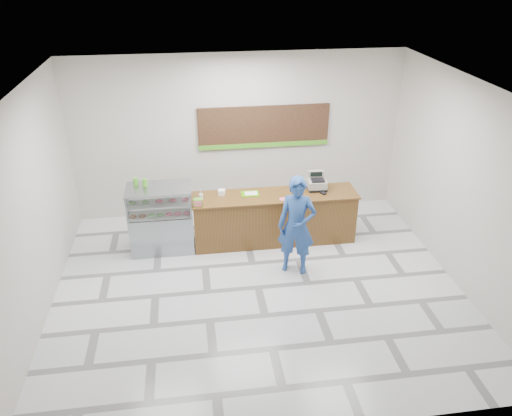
{
  "coord_description": "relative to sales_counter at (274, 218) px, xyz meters",
  "views": [
    {
      "loc": [
        -1.04,
        -7.06,
        5.31
      ],
      "look_at": [
        0.09,
        0.9,
        1.11
      ],
      "focal_mm": 35.0,
      "sensor_mm": 36.0,
      "label": 1
    }
  ],
  "objects": [
    {
      "name": "customer",
      "position": [
        0.21,
        -1.09,
        0.41
      ],
      "size": [
        0.79,
        0.64,
        1.85
      ],
      "primitive_type": "imported",
      "rotation": [
        0.0,
        0.0,
        -0.34
      ],
      "color": "#23478B",
      "rests_on": "floor"
    },
    {
      "name": "menu_board",
      "position": [
        -0.0,
        1.41,
        1.42
      ],
      "size": [
        2.8,
        0.06,
        0.9
      ],
      "color": "black",
      "rests_on": "back_wall"
    },
    {
      "name": "card_terminal",
      "position": [
        0.94,
        -0.08,
        0.53
      ],
      "size": [
        0.12,
        0.16,
        0.04
      ],
      "primitive_type": "cube",
      "rotation": [
        0.0,
        0.0,
        0.33
      ],
      "color": "black",
      "rests_on": "sales_counter"
    },
    {
      "name": "sales_counter",
      "position": [
        0.0,
        0.0,
        0.0
      ],
      "size": [
        3.26,
        0.76,
        1.03
      ],
      "color": "brown",
      "rests_on": "floor"
    },
    {
      "name": "green_cup_left",
      "position": [
        -2.64,
        0.19,
        0.88
      ],
      "size": [
        0.09,
        0.09,
        0.14
      ],
      "primitive_type": "cylinder",
      "color": "#499C22",
      "rests_on": "display_case"
    },
    {
      "name": "napkin_box",
      "position": [
        -1.03,
        0.14,
        0.57
      ],
      "size": [
        0.15,
        0.15,
        0.11
      ],
      "primitive_type": "cube",
      "rotation": [
        0.0,
        0.0,
        -0.27
      ],
      "color": "white",
      "rests_on": "sales_counter"
    },
    {
      "name": "cash_register",
      "position": [
        0.87,
        0.16,
        0.64
      ],
      "size": [
        0.39,
        0.4,
        0.35
      ],
      "rotation": [
        0.0,
        0.0,
        -0.05
      ],
      "color": "black",
      "rests_on": "sales_counter"
    },
    {
      "name": "floor",
      "position": [
        -0.55,
        -1.55,
        -0.52
      ],
      "size": [
        7.0,
        7.0,
        0.0
      ],
      "primitive_type": "plane",
      "color": "silver",
      "rests_on": "ground"
    },
    {
      "name": "promo_box",
      "position": [
        -1.5,
        -0.27,
        0.59
      ],
      "size": [
        0.17,
        0.11,
        0.15
      ],
      "primitive_type": "cube",
      "rotation": [
        0.0,
        0.0,
        0.02
      ],
      "color": "#499C22",
      "rests_on": "sales_counter"
    },
    {
      "name": "serving_tray",
      "position": [
        -0.47,
        0.09,
        0.52
      ],
      "size": [
        0.34,
        0.25,
        0.02
      ],
      "rotation": [
        0.0,
        0.0,
        -0.01
      ],
      "color": "#47BA02",
      "rests_on": "sales_counter"
    },
    {
      "name": "straw_cup",
      "position": [
        -1.43,
        -0.01,
        0.57
      ],
      "size": [
        0.08,
        0.08,
        0.12
      ],
      "primitive_type": "cylinder",
      "color": "silver",
      "rests_on": "sales_counter"
    },
    {
      "name": "donut_decal",
      "position": [
        0.13,
        -0.21,
        0.52
      ],
      "size": [
        0.15,
        0.15,
        0.0
      ],
      "primitive_type": "cylinder",
      "color": "#F95B7D",
      "rests_on": "sales_counter"
    },
    {
      "name": "back_wall",
      "position": [
        -0.55,
        1.45,
        1.23
      ],
      "size": [
        7.0,
        0.0,
        7.0
      ],
      "primitive_type": "plane",
      "rotation": [
        1.57,
        0.0,
        0.0
      ],
      "color": "beige",
      "rests_on": "floor"
    },
    {
      "name": "ceiling",
      "position": [
        -0.55,
        -1.55,
        2.98
      ],
      "size": [
        7.0,
        7.0,
        0.0
      ],
      "primitive_type": "plane",
      "rotation": [
        3.14,
        0.0,
        0.0
      ],
      "color": "silver",
      "rests_on": "back_wall"
    },
    {
      "name": "display_case",
      "position": [
        -2.22,
        -0.0,
        0.16
      ],
      "size": [
        1.22,
        0.72,
        1.33
      ],
      "color": "gray",
      "rests_on": "floor"
    },
    {
      "name": "green_cup_right",
      "position": [
        -2.46,
        0.11,
        0.89
      ],
      "size": [
        0.09,
        0.09,
        0.15
      ],
      "primitive_type": "cylinder",
      "color": "#499C22",
      "rests_on": "display_case"
    }
  ]
}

